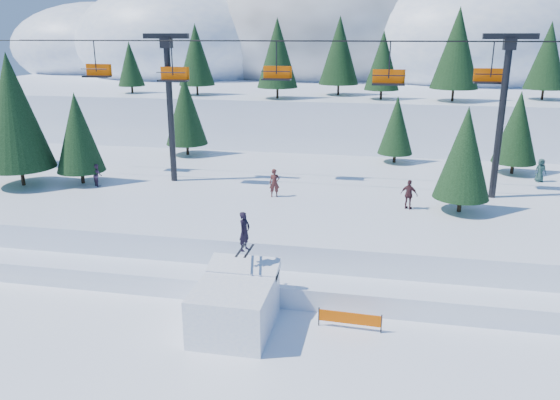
% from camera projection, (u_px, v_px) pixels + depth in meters
% --- Properties ---
extents(ground, '(160.00, 160.00, 0.00)m').
position_uv_depth(ground, '(221.00, 364.00, 21.94)').
color(ground, white).
rests_on(ground, ground).
extents(mid_shelf, '(70.00, 22.00, 2.50)m').
position_uv_depth(mid_shelf, '(296.00, 204.00, 38.46)').
color(mid_shelf, white).
rests_on(mid_shelf, ground).
extents(berm, '(70.00, 6.00, 1.10)m').
position_uv_depth(berm, '(265.00, 271.00, 29.29)').
color(berm, white).
rests_on(berm, ground).
extents(mountain_ridge, '(119.00, 60.00, 26.46)m').
position_uv_depth(mountain_ridge, '(322.00, 54.00, 88.93)').
color(mountain_ridge, white).
rests_on(mountain_ridge, ground).
extents(jump_kicker, '(3.29, 4.49, 5.07)m').
position_uv_depth(jump_kicker, '(235.00, 304.00, 24.25)').
color(jump_kicker, white).
rests_on(jump_kicker, ground).
extents(chairlift, '(46.00, 3.21, 10.28)m').
position_uv_depth(chairlift, '(328.00, 88.00, 35.77)').
color(chairlift, black).
rests_on(chairlift, mid_shelf).
extents(conifer_stand, '(62.42, 16.13, 9.13)m').
position_uv_depth(conifer_stand, '(279.00, 124.00, 37.75)').
color(conifer_stand, black).
rests_on(conifer_stand, mid_shelf).
extents(distant_skiers, '(31.70, 9.16, 1.86)m').
position_uv_depth(distant_skiers, '(340.00, 180.00, 36.38)').
color(distant_skiers, '#452D47').
rests_on(distant_skiers, mid_shelf).
extents(banner_near, '(2.86, 0.19, 0.90)m').
position_uv_depth(banner_near, '(350.00, 318.00, 24.40)').
color(banner_near, black).
rests_on(banner_near, ground).
extents(banner_far, '(2.70, 0.99, 0.90)m').
position_uv_depth(banner_far, '(436.00, 302.00, 25.88)').
color(banner_far, black).
rests_on(banner_far, ground).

